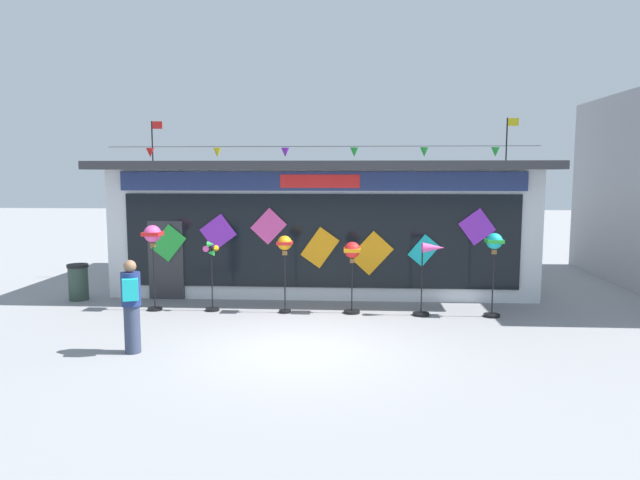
{
  "coord_description": "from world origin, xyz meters",
  "views": [
    {
      "loc": [
        1.01,
        -10.27,
        3.21
      ],
      "look_at": [
        0.14,
        3.77,
        1.55
      ],
      "focal_mm": 32.24,
      "sensor_mm": 36.0,
      "label": 1
    }
  ],
  "objects_px": {
    "wind_spinner_far_right": "(494,251)",
    "trash_bin": "(78,282)",
    "wind_spinner_far_left": "(153,241)",
    "person_near_camera": "(131,304)",
    "wind_spinner_right": "(430,264)",
    "wind_spinner_left": "(211,269)",
    "wind_spinner_center_left": "(285,250)",
    "kite_shop_building": "(326,222)",
    "wind_spinner_center_right": "(352,258)"
  },
  "relations": [
    {
      "from": "wind_spinner_right",
      "to": "trash_bin",
      "type": "xyz_separation_m",
      "value": [
        -8.67,
        1.07,
        -0.71
      ]
    },
    {
      "from": "wind_spinner_center_left",
      "to": "person_near_camera",
      "type": "bearing_deg",
      "value": -126.93
    },
    {
      "from": "wind_spinner_right",
      "to": "wind_spinner_far_right",
      "type": "relative_size",
      "value": 0.88
    },
    {
      "from": "wind_spinner_right",
      "to": "trash_bin",
      "type": "distance_m",
      "value": 8.76
    },
    {
      "from": "wind_spinner_right",
      "to": "person_near_camera",
      "type": "xyz_separation_m",
      "value": [
        -5.63,
        -3.07,
        -0.29
      ]
    },
    {
      "from": "wind_spinner_left",
      "to": "wind_spinner_center_left",
      "type": "relative_size",
      "value": 0.92
    },
    {
      "from": "wind_spinner_center_left",
      "to": "person_near_camera",
      "type": "relative_size",
      "value": 1.06
    },
    {
      "from": "person_near_camera",
      "to": "wind_spinner_right",
      "type": "bearing_deg",
      "value": -171.24
    },
    {
      "from": "wind_spinner_right",
      "to": "person_near_camera",
      "type": "distance_m",
      "value": 6.42
    },
    {
      "from": "wind_spinner_far_left",
      "to": "wind_spinner_left",
      "type": "relative_size",
      "value": 1.22
    },
    {
      "from": "wind_spinner_center_left",
      "to": "wind_spinner_far_right",
      "type": "bearing_deg",
      "value": -1.06
    },
    {
      "from": "wind_spinner_far_left",
      "to": "wind_spinner_center_right",
      "type": "relative_size",
      "value": 1.21
    },
    {
      "from": "wind_spinner_left",
      "to": "person_near_camera",
      "type": "height_order",
      "value": "person_near_camera"
    },
    {
      "from": "wind_spinner_right",
      "to": "person_near_camera",
      "type": "bearing_deg",
      "value": -151.42
    },
    {
      "from": "wind_spinner_center_left",
      "to": "trash_bin",
      "type": "bearing_deg",
      "value": 169.44
    },
    {
      "from": "kite_shop_building",
      "to": "wind_spinner_center_right",
      "type": "distance_m",
      "value": 4.1
    },
    {
      "from": "wind_spinner_far_left",
      "to": "trash_bin",
      "type": "height_order",
      "value": "wind_spinner_far_left"
    },
    {
      "from": "kite_shop_building",
      "to": "trash_bin",
      "type": "relative_size",
      "value": 12.34
    },
    {
      "from": "person_near_camera",
      "to": "kite_shop_building",
      "type": "bearing_deg",
      "value": -133.06
    },
    {
      "from": "kite_shop_building",
      "to": "person_near_camera",
      "type": "relative_size",
      "value": 6.72
    },
    {
      "from": "wind_spinner_far_left",
      "to": "wind_spinner_left",
      "type": "xyz_separation_m",
      "value": [
        1.36,
        0.01,
        -0.66
      ]
    },
    {
      "from": "wind_spinner_center_left",
      "to": "wind_spinner_far_right",
      "type": "height_order",
      "value": "wind_spinner_far_right"
    },
    {
      "from": "wind_spinner_far_left",
      "to": "person_near_camera",
      "type": "bearing_deg",
      "value": -77.16
    },
    {
      "from": "person_near_camera",
      "to": "trash_bin",
      "type": "relative_size",
      "value": 1.84
    },
    {
      "from": "person_near_camera",
      "to": "trash_bin",
      "type": "xyz_separation_m",
      "value": [
        -3.03,
        4.14,
        -0.42
      ]
    },
    {
      "from": "wind_spinner_far_left",
      "to": "trash_bin",
      "type": "xyz_separation_m",
      "value": [
        -2.31,
        0.96,
        -1.18
      ]
    },
    {
      "from": "wind_spinner_center_right",
      "to": "wind_spinner_center_left",
      "type": "bearing_deg",
      "value": -178.27
    },
    {
      "from": "wind_spinner_center_right",
      "to": "wind_spinner_far_right",
      "type": "bearing_deg",
      "value": -2.43
    },
    {
      "from": "wind_spinner_center_left",
      "to": "kite_shop_building",
      "type": "bearing_deg",
      "value": 79.8
    },
    {
      "from": "wind_spinner_far_left",
      "to": "person_near_camera",
      "type": "xyz_separation_m",
      "value": [
        0.72,
        -3.18,
        -0.76
      ]
    },
    {
      "from": "wind_spinner_left",
      "to": "wind_spinner_center_right",
      "type": "height_order",
      "value": "wind_spinner_center_right"
    },
    {
      "from": "kite_shop_building",
      "to": "wind_spinner_center_left",
      "type": "bearing_deg",
      "value": -100.2
    },
    {
      "from": "wind_spinner_center_left",
      "to": "person_near_camera",
      "type": "distance_m",
      "value": 3.96
    },
    {
      "from": "wind_spinner_far_right",
      "to": "wind_spinner_center_right",
      "type": "bearing_deg",
      "value": 177.57
    },
    {
      "from": "wind_spinner_far_left",
      "to": "wind_spinner_center_left",
      "type": "xyz_separation_m",
      "value": [
        3.08,
        -0.04,
        -0.2
      ]
    },
    {
      "from": "wind_spinner_left",
      "to": "wind_spinner_right",
      "type": "xyz_separation_m",
      "value": [
        4.99,
        -0.12,
        0.19
      ]
    },
    {
      "from": "kite_shop_building",
      "to": "wind_spinner_center_left",
      "type": "height_order",
      "value": "kite_shop_building"
    },
    {
      "from": "person_near_camera",
      "to": "trash_bin",
      "type": "distance_m",
      "value": 5.15
    },
    {
      "from": "trash_bin",
      "to": "wind_spinner_far_right",
      "type": "bearing_deg",
      "value": -6.19
    },
    {
      "from": "wind_spinner_far_right",
      "to": "person_near_camera",
      "type": "bearing_deg",
      "value": -156.57
    },
    {
      "from": "wind_spinner_center_right",
      "to": "person_near_camera",
      "type": "height_order",
      "value": "person_near_camera"
    },
    {
      "from": "wind_spinner_center_right",
      "to": "person_near_camera",
      "type": "xyz_separation_m",
      "value": [
        -3.89,
        -3.18,
        -0.4
      ]
    },
    {
      "from": "person_near_camera",
      "to": "wind_spinner_center_right",
      "type": "bearing_deg",
      "value": -160.57
    },
    {
      "from": "wind_spinner_right",
      "to": "kite_shop_building",
      "type": "bearing_deg",
      "value": 121.84
    },
    {
      "from": "trash_bin",
      "to": "wind_spinner_center_left",
      "type": "bearing_deg",
      "value": -10.56
    },
    {
      "from": "wind_spinner_far_right",
      "to": "trash_bin",
      "type": "height_order",
      "value": "wind_spinner_far_right"
    },
    {
      "from": "wind_spinner_left",
      "to": "trash_bin",
      "type": "relative_size",
      "value": 1.79
    },
    {
      "from": "wind_spinner_center_left",
      "to": "wind_spinner_far_right",
      "type": "distance_m",
      "value": 4.67
    },
    {
      "from": "wind_spinner_left",
      "to": "kite_shop_building",
      "type": "bearing_deg",
      "value": 58.5
    },
    {
      "from": "person_near_camera",
      "to": "wind_spinner_center_left",
      "type": "bearing_deg",
      "value": -146.74
    }
  ]
}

